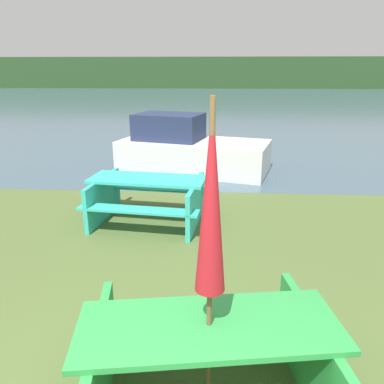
% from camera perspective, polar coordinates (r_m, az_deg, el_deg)
% --- Properties ---
extents(water, '(60.00, 50.00, 0.00)m').
position_cam_1_polar(water, '(32.44, 2.56, 13.88)').
color(water, '#425B6B').
rests_on(water, ground_plane).
extents(far_treeline, '(80.00, 1.60, 4.00)m').
position_cam_1_polar(far_treeline, '(52.35, 2.88, 17.70)').
color(far_treeline, '#284723').
rests_on(far_treeline, water).
extents(picnic_table_green, '(2.02, 1.63, 0.73)m').
position_cam_1_polar(picnic_table_green, '(2.94, 2.53, -23.87)').
color(picnic_table_green, green).
rests_on(picnic_table_green, ground_plane).
extents(picnic_table_teal, '(2.00, 1.59, 0.76)m').
position_cam_1_polar(picnic_table_teal, '(6.15, -6.70, -0.52)').
color(picnic_table_teal, '#33B7A8').
rests_on(picnic_table_teal, ground_plane).
extents(umbrella_crimson, '(0.20, 0.20, 2.28)m').
position_cam_1_polar(umbrella_crimson, '(2.33, 2.93, -1.90)').
color(umbrella_crimson, brown).
rests_on(umbrella_crimson, ground_plane).
extents(boat, '(3.92, 2.54, 1.38)m').
position_cam_1_polar(boat, '(9.39, -0.49, 6.49)').
color(boat, silver).
rests_on(boat, water).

